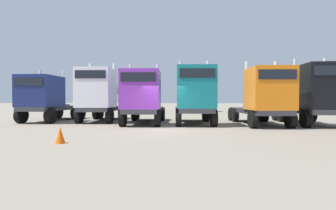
# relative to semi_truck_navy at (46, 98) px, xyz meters

# --- Properties ---
(ground) EXTENTS (200.00, 200.00, 0.00)m
(ground) POSITION_rel_semi_truck_navy_xyz_m (9.49, -2.97, -1.83)
(ground) COLOR gray
(semi_truck_navy) EXTENTS (2.86, 6.09, 4.02)m
(semi_truck_navy) POSITION_rel_semi_truck_navy_xyz_m (0.00, 0.00, 0.00)
(semi_truck_navy) COLOR #333338
(semi_truck_navy) RESTS_ON ground
(semi_truck_white) EXTENTS (3.21, 6.19, 4.52)m
(semi_truck_white) POSITION_rel_semi_truck_navy_xyz_m (4.06, 0.45, 0.21)
(semi_truck_white) COLOR #333338
(semi_truck_white) RESTS_ON ground
(semi_truck_purple) EXTENTS (3.21, 6.57, 4.16)m
(semi_truck_purple) POSITION_rel_semi_truck_navy_xyz_m (7.76, -0.78, 0.01)
(semi_truck_purple) COLOR #333338
(semi_truck_purple) RESTS_ON ground
(semi_truck_teal) EXTENTS (3.19, 5.95, 4.39)m
(semi_truck_teal) POSITION_rel_semi_truck_navy_xyz_m (11.24, -0.43, 0.14)
(semi_truck_teal) COLOR #333338
(semi_truck_teal) RESTS_ON ground
(semi_truck_orange) EXTENTS (3.27, 6.55, 4.21)m
(semi_truck_orange) POSITION_rel_semi_truck_navy_xyz_m (15.64, -0.51, 0.03)
(semi_truck_orange) COLOR #333338
(semi_truck_orange) RESTS_ON ground
(semi_truck_black) EXTENTS (2.88, 6.28, 4.45)m
(semi_truck_black) POSITION_rel_semi_truck_navy_xyz_m (18.93, 0.10, 0.18)
(semi_truck_black) COLOR #333338
(semi_truck_black) RESTS_ON ground
(traffic_cone_mid) EXTENTS (0.36, 0.36, 0.63)m
(traffic_cone_mid) POSITION_rel_semi_truck_navy_xyz_m (6.33, -7.81, -1.51)
(traffic_cone_mid) COLOR #F2590C
(traffic_cone_mid) RESTS_ON ground
(oak_far_left) EXTENTS (3.21, 3.21, 4.91)m
(oak_far_left) POSITION_rel_semi_truck_navy_xyz_m (0.89, 16.44, 1.46)
(oak_far_left) COLOR #4C3823
(oak_far_left) RESTS_ON ground
(oak_far_centre) EXTENTS (3.96, 3.96, 6.06)m
(oak_far_centre) POSITION_rel_semi_truck_navy_xyz_m (10.21, 16.69, 2.24)
(oak_far_centre) COLOR #4C3823
(oak_far_centre) RESTS_ON ground
(oak_far_right) EXTENTS (2.97, 2.97, 4.88)m
(oak_far_right) POSITION_rel_semi_truck_navy_xyz_m (20.80, 17.46, 1.54)
(oak_far_right) COLOR #4C3823
(oak_far_right) RESTS_ON ground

